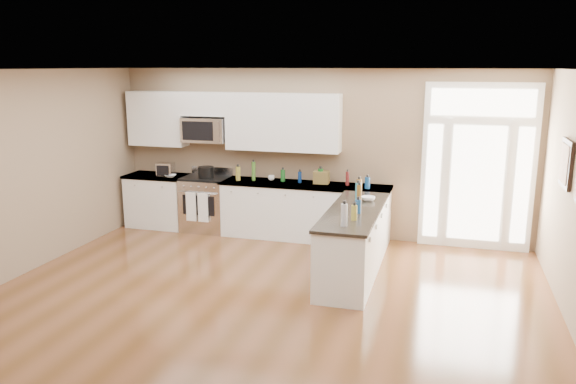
{
  "coord_description": "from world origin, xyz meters",
  "views": [
    {
      "loc": [
        2.12,
        -5.09,
        2.85
      ],
      "look_at": [
        0.05,
        2.0,
        1.18
      ],
      "focal_mm": 35.0,
      "sensor_mm": 36.0,
      "label": 1
    }
  ],
  "objects_px": {
    "peninsula_cabinet": "(354,245)",
    "kitchen_range": "(206,203)",
    "stockpot": "(206,172)",
    "toaster_oven": "(166,169)"
  },
  "relations": [
    {
      "from": "peninsula_cabinet",
      "to": "kitchen_range",
      "type": "xyz_separation_m",
      "value": [
        -2.85,
        1.45,
        0.04
      ]
    },
    {
      "from": "peninsula_cabinet",
      "to": "toaster_oven",
      "type": "bearing_deg",
      "value": 158.85
    },
    {
      "from": "peninsula_cabinet",
      "to": "kitchen_range",
      "type": "relative_size",
      "value": 2.15
    },
    {
      "from": "stockpot",
      "to": "toaster_oven",
      "type": "distance_m",
      "value": 0.77
    },
    {
      "from": "toaster_oven",
      "to": "peninsula_cabinet",
      "type": "bearing_deg",
      "value": -26.09
    },
    {
      "from": "toaster_oven",
      "to": "kitchen_range",
      "type": "bearing_deg",
      "value": -0.12
    },
    {
      "from": "stockpot",
      "to": "kitchen_range",
      "type": "bearing_deg",
      "value": 123.91
    },
    {
      "from": "peninsula_cabinet",
      "to": "toaster_oven",
      "type": "relative_size",
      "value": 8.39
    },
    {
      "from": "peninsula_cabinet",
      "to": "stockpot",
      "type": "distance_m",
      "value": 3.2
    },
    {
      "from": "kitchen_range",
      "to": "peninsula_cabinet",
      "type": "bearing_deg",
      "value": -26.9
    }
  ]
}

